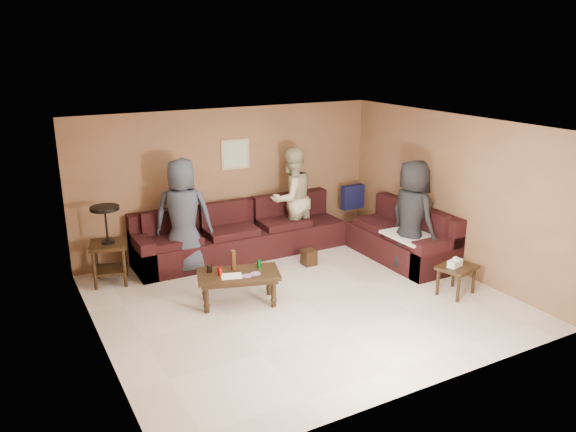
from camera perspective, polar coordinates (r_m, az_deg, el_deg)
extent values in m
plane|color=beige|center=(8.15, 1.34, -8.54)|extent=(5.50, 5.50, 0.00)
cube|color=silver|center=(7.43, 1.47, 8.75)|extent=(5.50, 5.00, 0.10)
cube|color=#896140|center=(9.86, -5.89, 3.66)|extent=(5.50, 0.10, 2.50)
cube|color=#896140|center=(5.80, 13.91, -6.55)|extent=(5.50, 0.10, 2.50)
cube|color=#896140|center=(6.82, -19.08, -3.40)|extent=(0.10, 5.00, 2.50)
cube|color=#896140|center=(9.33, 16.20, 2.29)|extent=(0.10, 5.00, 2.50)
cube|color=black|center=(9.76, -4.68, -2.74)|extent=(3.70, 0.90, 0.45)
cube|color=black|center=(9.91, -5.52, 0.29)|extent=(3.70, 0.24, 0.45)
cube|color=black|center=(9.21, -14.57, -3.88)|extent=(0.24, 0.90, 0.63)
cube|color=black|center=(9.76, 11.36, -3.03)|extent=(0.90, 2.00, 0.45)
cube|color=black|center=(9.82, 12.99, -0.23)|extent=(0.24, 2.00, 0.45)
cube|color=black|center=(9.12, 14.92, -4.13)|extent=(0.90, 0.24, 0.63)
cube|color=#13143C|center=(10.69, 6.58, 1.93)|extent=(0.45, 0.14, 0.45)
cube|color=silver|center=(9.32, 13.24, -1.80)|extent=(1.00, 0.85, 0.04)
cube|color=black|center=(7.91, -5.07, -5.92)|extent=(1.25, 0.88, 0.06)
cube|color=black|center=(7.93, -5.06, -6.33)|extent=(1.15, 0.78, 0.05)
cylinder|color=black|center=(7.79, -8.29, -8.33)|extent=(0.07, 0.07, 0.41)
cylinder|color=black|center=(7.88, -1.47, -7.85)|extent=(0.07, 0.07, 0.41)
cylinder|color=black|center=(8.17, -8.45, -7.10)|extent=(0.07, 0.07, 0.41)
cylinder|color=black|center=(8.25, -1.96, -6.66)|extent=(0.07, 0.07, 0.41)
cylinder|color=#B61914|center=(7.81, -6.94, -5.57)|extent=(0.07, 0.07, 0.12)
cylinder|color=#136F25|center=(8.00, -2.96, -4.88)|extent=(0.07, 0.07, 0.12)
cylinder|color=#3E220E|center=(7.96, -5.57, -4.46)|extent=(0.07, 0.07, 0.28)
cylinder|color=black|center=(7.93, -7.98, -5.30)|extent=(0.08, 0.08, 0.11)
cube|color=white|center=(7.78, -5.74, -6.09)|extent=(0.33, 0.29, 0.00)
cylinder|color=#E85199|center=(7.77, -4.19, -6.07)|extent=(0.14, 0.14, 0.01)
cylinder|color=#E85199|center=(7.83, -3.34, -5.87)|extent=(0.14, 0.14, 0.01)
cube|color=black|center=(8.91, -17.80, -2.78)|extent=(0.65, 0.65, 0.05)
cube|color=black|center=(9.06, -17.56, -5.20)|extent=(0.57, 0.57, 0.03)
cylinder|color=black|center=(8.84, -19.07, -5.23)|extent=(0.05, 0.05, 0.62)
cylinder|color=black|center=(8.81, -16.29, -5.04)|extent=(0.05, 0.05, 0.62)
cylinder|color=black|center=(9.24, -18.89, -4.24)|extent=(0.05, 0.05, 0.62)
cylinder|color=black|center=(9.21, -16.23, -4.06)|extent=(0.05, 0.05, 0.62)
cylinder|color=black|center=(8.90, -17.82, -2.52)|extent=(0.19, 0.19, 0.03)
cylinder|color=black|center=(8.82, -17.98, -0.84)|extent=(0.03, 0.03, 0.51)
cylinder|color=black|center=(8.74, -18.13, 0.76)|extent=(0.43, 0.43, 0.05)
cube|color=black|center=(8.54, 16.80, -5.02)|extent=(0.63, 0.56, 0.05)
cylinder|color=black|center=(8.37, 16.92, -7.04)|extent=(0.05, 0.05, 0.42)
cylinder|color=black|center=(8.72, 18.33, -6.18)|extent=(0.05, 0.05, 0.42)
cylinder|color=black|center=(8.52, 14.98, -6.44)|extent=(0.05, 0.05, 0.42)
cylinder|color=black|center=(8.86, 16.45, -5.62)|extent=(0.05, 0.05, 0.42)
cube|color=white|center=(8.48, 16.61, -4.62)|extent=(0.26, 0.18, 0.10)
cube|color=white|center=(8.45, 16.65, -4.18)|extent=(0.06, 0.04, 0.05)
cube|color=black|center=(9.36, 2.13, -4.22)|extent=(0.22, 0.22, 0.26)
cube|color=tan|center=(9.79, -5.38, 6.27)|extent=(0.52, 0.03, 0.52)
cube|color=silver|center=(9.77, -5.35, 6.26)|extent=(0.44, 0.01, 0.44)
imported|color=#323946|center=(9.00, -10.59, -0.01)|extent=(1.07, 0.91, 1.85)
imported|color=#B7AD88|center=(9.92, 0.35, 1.79)|extent=(0.99, 0.84, 1.81)
imported|color=black|center=(9.11, 12.48, -0.03)|extent=(0.62, 0.91, 1.81)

